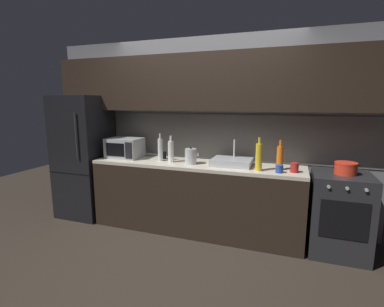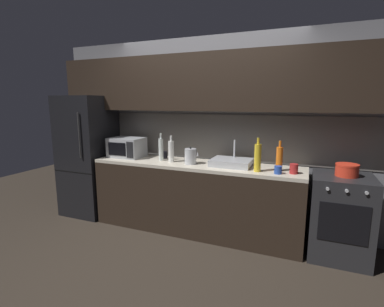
{
  "view_description": "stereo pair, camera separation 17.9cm",
  "coord_description": "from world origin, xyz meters",
  "px_view_note": "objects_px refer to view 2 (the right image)",
  "views": [
    {
      "loc": [
        1.14,
        -2.44,
        1.66
      ],
      "look_at": [
        -0.04,
        0.9,
        1.02
      ],
      "focal_mm": 26.65,
      "sensor_mm": 36.0,
      "label": 1
    },
    {
      "loc": [
        1.31,
        -2.37,
        1.66
      ],
      "look_at": [
        -0.04,
        0.9,
        1.02
      ],
      "focal_mm": 26.65,
      "sensor_mm": 36.0,
      "label": 2
    }
  ],
  "objects_px": {
    "wine_bottle_clear": "(161,149)",
    "wine_bottle_yellow": "(258,157)",
    "kettle": "(191,156)",
    "mug_blue": "(278,170)",
    "cooking_pot": "(347,170)",
    "mug_red": "(294,169)",
    "refrigerator": "(88,155)",
    "wine_bottle_white": "(171,151)",
    "microwave": "(127,147)",
    "oven_range": "(340,217)",
    "wine_bottle_orange": "(279,159)",
    "mug_dark": "(164,155)"
  },
  "relations": [
    {
      "from": "microwave",
      "to": "refrigerator",
      "type": "bearing_deg",
      "value": -178.45
    },
    {
      "from": "refrigerator",
      "to": "mug_blue",
      "type": "xyz_separation_m",
      "value": [
        2.75,
        -0.17,
        0.07
      ]
    },
    {
      "from": "kettle",
      "to": "wine_bottle_yellow",
      "type": "xyz_separation_m",
      "value": [
        0.84,
        -0.08,
        0.06
      ]
    },
    {
      "from": "cooking_pot",
      "to": "mug_blue",
      "type": "bearing_deg",
      "value": -165.81
    },
    {
      "from": "refrigerator",
      "to": "microwave",
      "type": "bearing_deg",
      "value": 1.55
    },
    {
      "from": "wine_bottle_clear",
      "to": "cooking_pot",
      "type": "distance_m",
      "value": 2.18
    },
    {
      "from": "wine_bottle_clear",
      "to": "mug_red",
      "type": "xyz_separation_m",
      "value": [
        1.66,
        -0.08,
        -0.1
      ]
    },
    {
      "from": "wine_bottle_yellow",
      "to": "mug_dark",
      "type": "relative_size",
      "value": 3.83
    },
    {
      "from": "wine_bottle_orange",
      "to": "wine_bottle_white",
      "type": "bearing_deg",
      "value": -179.03
    },
    {
      "from": "oven_range",
      "to": "kettle",
      "type": "relative_size",
      "value": 4.15
    },
    {
      "from": "refrigerator",
      "to": "oven_range",
      "type": "distance_m",
      "value": 3.42
    },
    {
      "from": "mug_red",
      "to": "mug_dark",
      "type": "relative_size",
      "value": 1.09
    },
    {
      "from": "microwave",
      "to": "kettle",
      "type": "relative_size",
      "value": 2.12
    },
    {
      "from": "refrigerator",
      "to": "wine_bottle_orange",
      "type": "bearing_deg",
      "value": -0.63
    },
    {
      "from": "kettle",
      "to": "cooking_pot",
      "type": "distance_m",
      "value": 1.73
    },
    {
      "from": "kettle",
      "to": "mug_dark",
      "type": "distance_m",
      "value": 0.5
    },
    {
      "from": "oven_range",
      "to": "refrigerator",
      "type": "bearing_deg",
      "value": 179.98
    },
    {
      "from": "mug_dark",
      "to": "kettle",
      "type": "bearing_deg",
      "value": -21.86
    },
    {
      "from": "refrigerator",
      "to": "wine_bottle_white",
      "type": "distance_m",
      "value": 1.42
    },
    {
      "from": "mug_red",
      "to": "mug_blue",
      "type": "bearing_deg",
      "value": -155.25
    },
    {
      "from": "wine_bottle_orange",
      "to": "mug_red",
      "type": "height_order",
      "value": "wine_bottle_orange"
    },
    {
      "from": "kettle",
      "to": "wine_bottle_clear",
      "type": "height_order",
      "value": "wine_bottle_clear"
    },
    {
      "from": "cooking_pot",
      "to": "oven_range",
      "type": "bearing_deg",
      "value": -176.35
    },
    {
      "from": "mug_dark",
      "to": "cooking_pot",
      "type": "distance_m",
      "value": 2.2
    },
    {
      "from": "wine_bottle_orange",
      "to": "cooking_pot",
      "type": "distance_m",
      "value": 0.68
    },
    {
      "from": "microwave",
      "to": "cooking_pot",
      "type": "distance_m",
      "value": 2.74
    },
    {
      "from": "wine_bottle_clear",
      "to": "wine_bottle_yellow",
      "type": "xyz_separation_m",
      "value": [
        1.28,
        -0.13,
        0.01
      ]
    },
    {
      "from": "mug_red",
      "to": "mug_blue",
      "type": "distance_m",
      "value": 0.17
    },
    {
      "from": "microwave",
      "to": "mug_dark",
      "type": "distance_m",
      "value": 0.55
    },
    {
      "from": "wine_bottle_white",
      "to": "cooking_pot",
      "type": "relative_size",
      "value": 1.5
    },
    {
      "from": "oven_range",
      "to": "wine_bottle_clear",
      "type": "xyz_separation_m",
      "value": [
        -2.16,
        -0.01,
        0.6
      ]
    },
    {
      "from": "kettle",
      "to": "mug_red",
      "type": "xyz_separation_m",
      "value": [
        1.22,
        -0.03,
        -0.04
      ]
    },
    {
      "from": "wine_bottle_white",
      "to": "mug_blue",
      "type": "height_order",
      "value": "wine_bottle_white"
    },
    {
      "from": "wine_bottle_clear",
      "to": "mug_blue",
      "type": "distance_m",
      "value": 1.52
    },
    {
      "from": "kettle",
      "to": "mug_blue",
      "type": "height_order",
      "value": "kettle"
    },
    {
      "from": "wine_bottle_white",
      "to": "refrigerator",
      "type": "bearing_deg",
      "value": 177.85
    },
    {
      "from": "wine_bottle_white",
      "to": "wine_bottle_yellow",
      "type": "xyz_separation_m",
      "value": [
        1.11,
        -0.1,
        0.02
      ]
    },
    {
      "from": "wine_bottle_yellow",
      "to": "cooking_pot",
      "type": "height_order",
      "value": "wine_bottle_yellow"
    },
    {
      "from": "kettle",
      "to": "wine_bottle_yellow",
      "type": "distance_m",
      "value": 0.84
    },
    {
      "from": "wine_bottle_clear",
      "to": "mug_dark",
      "type": "distance_m",
      "value": 0.17
    },
    {
      "from": "microwave",
      "to": "wine_bottle_yellow",
      "type": "distance_m",
      "value": 1.85
    },
    {
      "from": "refrigerator",
      "to": "mug_dark",
      "type": "xyz_separation_m",
      "value": [
        1.22,
        0.12,
        0.07
      ]
    },
    {
      "from": "microwave",
      "to": "oven_range",
      "type": "bearing_deg",
      "value": -0.42
    },
    {
      "from": "wine_bottle_orange",
      "to": "mug_red",
      "type": "bearing_deg",
      "value": -22.84
    },
    {
      "from": "mug_red",
      "to": "cooking_pot",
      "type": "xyz_separation_m",
      "value": [
        0.52,
        0.1,
        0.01
      ]
    },
    {
      "from": "oven_range",
      "to": "wine_bottle_orange",
      "type": "relative_size",
      "value": 2.64
    },
    {
      "from": "mug_red",
      "to": "cooking_pot",
      "type": "relative_size",
      "value": 0.47
    },
    {
      "from": "refrigerator",
      "to": "wine_bottle_yellow",
      "type": "distance_m",
      "value": 2.53
    },
    {
      "from": "oven_range",
      "to": "mug_blue",
      "type": "bearing_deg",
      "value": -165.47
    },
    {
      "from": "wine_bottle_clear",
      "to": "mug_red",
      "type": "distance_m",
      "value": 1.67
    }
  ]
}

